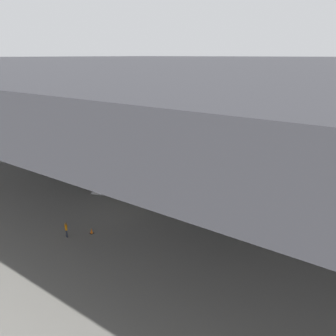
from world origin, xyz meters
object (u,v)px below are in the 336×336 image
Objects in this scene: crew_worker_by_stairs at (130,194)px; crew_worker_near_nose at (66,229)px; boarding_stairs at (147,194)px; traffic_cone_orange at (92,231)px; baggage_tug at (253,162)px; airplane_main at (187,154)px.

crew_worker_near_nose is at bearing -84.45° from crew_worker_by_stairs.
traffic_cone_orange is (1.25, -10.48, -0.45)m from boarding_stairs.
crew_worker_by_stairs reaches higher than baggage_tug.
crew_worker_by_stairs is at bearing 95.55° from crew_worker_near_nose.
crew_worker_by_stairs is (-1.06, 10.86, 0.07)m from crew_worker_near_nose.
airplane_main is 21.73m from traffic_cone_orange.
crew_worker_by_stairs is at bearing -104.01° from baggage_tug.
baggage_tug is at bearing 83.96° from traffic_cone_orange.
crew_worker_near_nose is 2.63m from traffic_cone_orange.
traffic_cone_orange is at bearing -96.04° from baggage_tug.
traffic_cone_orange is at bearing -73.93° from crew_worker_by_stairs.
boarding_stairs is 2.90× the size of crew_worker_near_nose.
boarding_stairs is 2.14m from crew_worker_by_stairs.
airplane_main is at bearing -117.02° from baggage_tug.
traffic_cone_orange is 33.06m from baggage_tug.
boarding_stairs reaches higher than traffic_cone_orange.
crew_worker_by_stairs is at bearing -90.59° from airplane_main.
boarding_stairs is 12.55m from crew_worker_near_nose.
boarding_stairs reaches higher than crew_worker_near_nose.
crew_worker_by_stairs is (-0.13, -12.56, -2.58)m from airplane_main.
airplane_main is 65.81× the size of traffic_cone_orange.
baggage_tug is (5.88, 11.53, -3.07)m from airplane_main.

